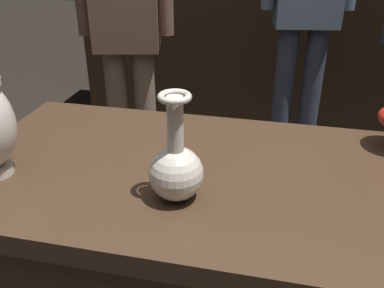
# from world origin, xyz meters

# --- Properties ---
(back_display_shelf) EXTENTS (2.60, 0.40, 0.99)m
(back_display_shelf) POSITION_xyz_m (0.00, 2.20, 0.49)
(back_display_shelf) COLOR black
(back_display_shelf) RESTS_ON ground_plane
(vase_centerpiece) EXTENTS (0.12, 0.12, 0.24)m
(vase_centerpiece) POSITION_xyz_m (-0.04, -0.12, 0.87)
(vase_centerpiece) COLOR silver
(vase_centerpiece) RESTS_ON display_plinth
(visitor_near_left) EXTENTS (0.46, 0.25, 1.54)m
(visitor_near_left) POSITION_xyz_m (-0.62, 1.14, 0.90)
(visitor_near_left) COLOR #846B56
(visitor_near_left) RESTS_ON ground_plane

